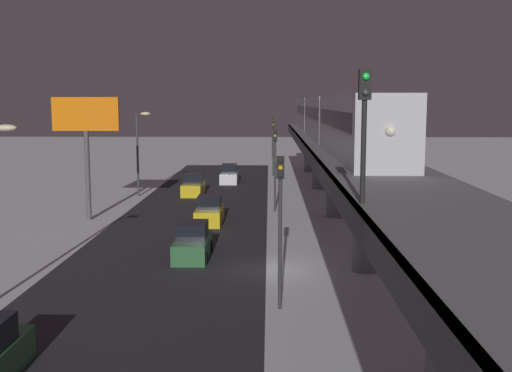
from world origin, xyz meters
The scene contains 15 objects.
ground_plane centered at (0.00, 0.00, 0.00)m, with size 240.00×240.00×0.00m, color silver.
avenue_asphalt centered at (5.34, 0.00, 0.00)m, with size 11.00×105.75×0.01m, color #28282D.
elevated_railway centered at (-5.16, 0.00, 4.80)m, with size 5.00×105.75×5.56m.
subway_train centered at (-5.26, -22.03, 7.34)m, with size 2.94×55.47×3.40m.
rail_signal centered at (-3.11, 12.66, 8.28)m, with size 0.36×0.41×4.00m.
sedan_green centered at (3.94, -2.58, 0.78)m, with size 1.91×4.46×1.97m.
sedan_yellow centered at (3.94, -12.48, 0.80)m, with size 1.80×4.40×1.97m.
sedan_yellow_2 centered at (6.74, -26.04, 0.80)m, with size 1.80×4.45×1.97m.
sedan_white centered at (3.94, -34.75, 0.80)m, with size 1.80×4.43×1.97m.
traffic_light_near centered at (-0.76, 6.08, 4.20)m, with size 0.32×0.44×6.40m.
traffic_light_mid centered at (-0.76, -17.26, 4.20)m, with size 0.32×0.44×6.40m.
traffic_light_far centered at (-0.76, -40.61, 4.20)m, with size 0.32×0.44×6.40m.
traffic_light_distant centered at (-0.76, -63.96, 4.20)m, with size 0.32×0.44×6.40m.
commercial_billboard centered at (12.88, -13.49, 6.83)m, with size 4.80×0.36×8.90m.
street_lamp_far centered at (11.42, -25.00, 4.81)m, with size 1.35×0.44×7.65m.
Camera 1 is at (-0.30, 31.38, 8.63)m, focal length 44.00 mm.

